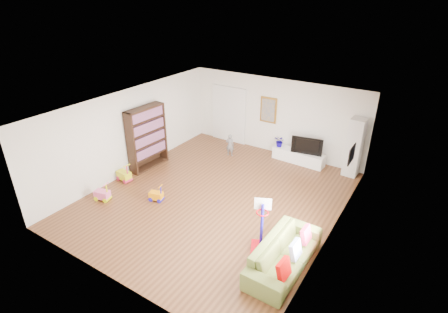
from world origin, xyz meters
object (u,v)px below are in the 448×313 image
Objects in this scene: bookshelf at (147,138)px; sofa at (284,254)px; media_console at (298,157)px; basketball_hoop at (262,228)px.

bookshelf reaches higher than sofa.
media_console is 0.87× the size of bookshelf.
sofa is at bearing -38.77° from basketball_hoop.
bookshelf is at bearing -141.30° from media_console.
basketball_hoop reaches higher than media_console.
basketball_hoop is at bearing 77.13° from sofa.
basketball_hoop reaches higher than sofa.
media_console is 4.84m from basketball_hoop.
bookshelf is 0.92× the size of sofa.
media_console is 5.14m from sofa.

